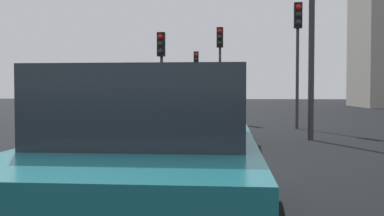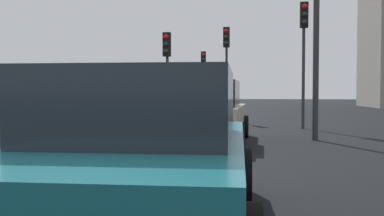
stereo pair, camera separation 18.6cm
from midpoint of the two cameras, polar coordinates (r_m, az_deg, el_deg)
name	(u,v)px [view 1 (the left image)]	position (r m, az deg, el deg)	size (l,w,h in m)	color
car_beige_lead	(203,113)	(11.38, 0.92, -0.66)	(4.55, 2.14, 1.61)	tan
car_teal_second	(156,156)	(4.06, -6.01, -6.23)	(4.31, 2.10, 1.51)	#19606B
traffic_light_near_left	(161,59)	(16.66, -4.36, 6.42)	(0.32, 0.30, 3.56)	#2D2D30
traffic_light_near_right	(298,39)	(16.23, 13.28, 8.76)	(0.32, 0.28, 4.50)	#2D2D30
traffic_light_far_left	(196,69)	(24.51, 0.32, 5.05)	(0.32, 0.30, 3.57)	#2D2D30
traffic_light_far_right	(220,54)	(19.97, 3.37, 7.04)	(0.32, 0.29, 4.23)	#2D2D30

